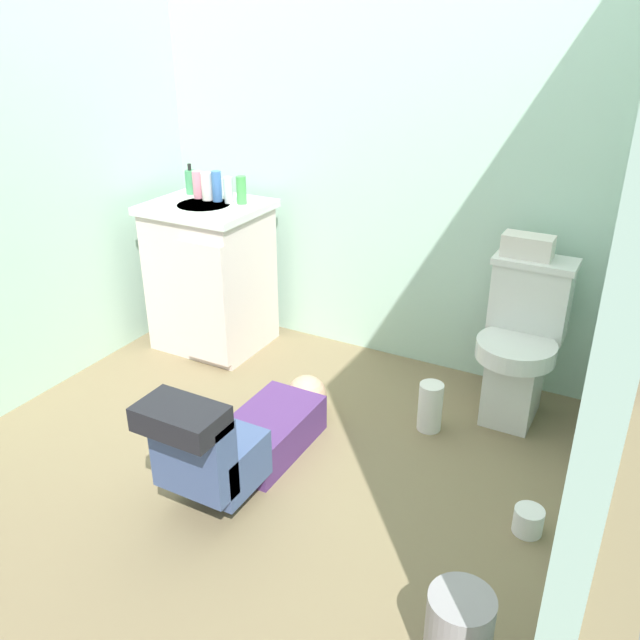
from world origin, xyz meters
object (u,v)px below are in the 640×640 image
object	(u,v)px
bottle_white	(207,186)
toilet_paper_roll	(528,521)
bottle_clear	(228,190)
trash_can	(458,633)
toilet	(521,343)
bottle_pink	(197,185)
tissue_box	(528,246)
soap_dispenser	(191,182)
faucet	(221,188)
bottle_green	(241,190)
person_plumber	(244,436)
bottle_blue	(217,186)
vanity_cabinet	(211,275)
paper_towel_roll	(430,407)

from	to	relation	value
bottle_white	toilet_paper_roll	size ratio (longest dim) A/B	1.32
bottle_clear	trash_can	bearing A→B (deg)	-39.05
toilet	bottle_pink	size ratio (longest dim) A/B	5.17
tissue_box	toilet_paper_roll	distance (m)	1.19
toilet_paper_roll	bottle_pink	bearing A→B (deg)	159.26
soap_dispenser	trash_can	xyz separation A→B (m)	(2.06, -1.49, -0.75)
faucet	bottle_green	world-z (taller)	bottle_green
toilet_paper_roll	soap_dispenser	bearing A→B (deg)	158.82
faucet	tissue_box	bearing A→B (deg)	0.94
person_plumber	soap_dispenser	distance (m)	1.60
soap_dispenser	person_plumber	bearing A→B (deg)	-45.42
bottle_pink	trash_can	bearing A→B (deg)	-36.05
faucet	bottle_white	distance (m)	0.09
bottle_blue	bottle_white	bearing A→B (deg)	-177.23
toilet	soap_dispenser	distance (m)	1.94
bottle_clear	bottle_blue	bearing A→B (deg)	-178.25
bottle_blue	bottle_green	distance (m)	0.14
bottle_green	toilet	bearing A→B (deg)	-0.30
vanity_cabinet	faucet	xyz separation A→B (m)	(-0.00, 0.15, 0.45)
bottle_pink	toilet_paper_roll	size ratio (longest dim) A/B	1.32
bottle_green	paper_towel_roll	distance (m)	1.48
faucet	trash_can	distance (m)	2.51
tissue_box	trash_can	bearing A→B (deg)	-81.31
tissue_box	bottle_green	bearing A→B (deg)	-176.77
bottle_clear	soap_dispenser	bearing A→B (deg)	169.69
person_plumber	trash_can	world-z (taller)	person_plumber
person_plumber	trash_can	distance (m)	1.15
bottle_pink	bottle_blue	size ratio (longest dim) A/B	0.91
toilet	paper_towel_roll	size ratio (longest dim) A/B	3.22
bottle_clear	bottle_white	bearing A→B (deg)	-177.78
bottle_clear	paper_towel_roll	distance (m)	1.53
bottle_blue	trash_can	xyz separation A→B (m)	(1.84, -1.43, -0.76)
faucet	toilet_paper_roll	distance (m)	2.26
vanity_cabinet	bottle_clear	size ratio (longest dim) A/B	5.96
soap_dispenser	bottle_pink	xyz separation A→B (m)	(0.09, -0.05, 0.00)
paper_towel_roll	toilet_paper_roll	distance (m)	0.72
vanity_cabinet	bottle_green	world-z (taller)	bottle_green
vanity_cabinet	person_plumber	bearing A→B (deg)	-47.75
paper_towel_roll	bottle_blue	bearing A→B (deg)	167.20
vanity_cabinet	person_plumber	distance (m)	1.24
toilet	bottle_clear	xyz separation A→B (m)	(-1.58, -0.01, 0.52)
faucet	bottle_clear	distance (m)	0.13
paper_towel_roll	bottle_green	bearing A→B (deg)	164.88
bottle_white	bottle_blue	distance (m)	0.06
tissue_box	vanity_cabinet	bearing A→B (deg)	-173.97
soap_dispenser	bottle_blue	distance (m)	0.23
soap_dispenser	bottle_clear	bearing A→B (deg)	-10.31
bottle_white	trash_can	xyz separation A→B (m)	(1.91, -1.43, -0.75)
faucet	soap_dispenser	xyz separation A→B (m)	(-0.19, -0.02, 0.02)
bottle_pink	toilet_paper_roll	bearing A→B (deg)	-20.74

